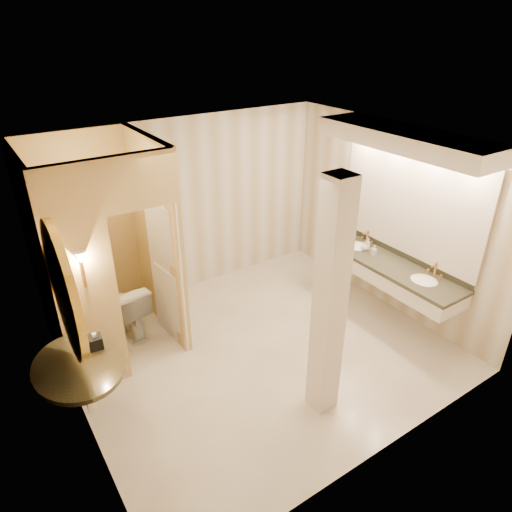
{
  "coord_description": "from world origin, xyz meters",
  "views": [
    {
      "loc": [
        -2.71,
        -3.96,
        3.89
      ],
      "look_at": [
        0.06,
        0.2,
        1.29
      ],
      "focal_mm": 32.0,
      "sensor_mm": 36.0,
      "label": 1
    }
  ],
  "objects": [
    {
      "name": "console_shelf",
      "position": [
        -2.21,
        -0.09,
        1.35
      ],
      "size": [
        1.09,
        1.09,
        2.0
      ],
      "color": "black",
      "rests_on": "floor"
    },
    {
      "name": "soap_bottle_c",
      "position": [
        1.98,
        0.12,
        0.97
      ],
      "size": [
        0.08,
        0.08,
        0.18
      ],
      "primitive_type": "imported",
      "rotation": [
        0.0,
        0.0,
        -0.2
      ],
      "color": "#C6B28C",
      "rests_on": "vanity"
    },
    {
      "name": "wall_front",
      "position": [
        0.0,
        -2.0,
        1.35
      ],
      "size": [
        4.5,
        0.02,
        2.7
      ],
      "primitive_type": "cube",
      "color": "beige",
      "rests_on": "floor"
    },
    {
      "name": "floor",
      "position": [
        0.0,
        0.0,
        0.0
      ],
      "size": [
        4.5,
        4.5,
        0.0
      ],
      "primitive_type": "plane",
      "color": "silver",
      "rests_on": "ground"
    },
    {
      "name": "soap_bottle_b",
      "position": [
        1.93,
        0.14,
        0.94
      ],
      "size": [
        0.1,
        0.1,
        0.13
      ],
      "primitive_type": "imported",
      "rotation": [
        0.0,
        0.0,
        -0.04
      ],
      "color": "silver",
      "rests_on": "vanity"
    },
    {
      "name": "wall_back",
      "position": [
        0.0,
        2.0,
        1.35
      ],
      "size": [
        4.5,
        0.02,
        2.7
      ],
      "primitive_type": "cube",
      "color": "beige",
      "rests_on": "floor"
    },
    {
      "name": "soap_bottle_a",
      "position": [
        1.93,
        -0.04,
        0.95
      ],
      "size": [
        0.08,
        0.08,
        0.15
      ],
      "primitive_type": "imported",
      "rotation": [
        0.0,
        0.0,
        -0.13
      ],
      "color": "beige",
      "rests_on": "vanity"
    },
    {
      "name": "pillar",
      "position": [
        0.04,
        -1.17,
        1.35
      ],
      "size": [
        0.26,
        0.26,
        2.7
      ],
      "primitive_type": "cube",
      "color": "silver",
      "rests_on": "floor"
    },
    {
      "name": "wall_right",
      "position": [
        2.25,
        0.0,
        1.35
      ],
      "size": [
        0.02,
        4.0,
        2.7
      ],
      "primitive_type": "cube",
      "color": "beige",
      "rests_on": "floor"
    },
    {
      "name": "wall_left",
      "position": [
        -2.25,
        0.0,
        1.35
      ],
      "size": [
        0.02,
        4.0,
        2.7
      ],
      "primitive_type": "cube",
      "color": "beige",
      "rests_on": "floor"
    },
    {
      "name": "vanity",
      "position": [
        1.98,
        -0.31,
        1.63
      ],
      "size": [
        0.75,
        2.44,
        2.09
      ],
      "color": "silver",
      "rests_on": "floor"
    },
    {
      "name": "toilet_closet",
      "position": [
        -1.11,
        0.97,
        1.39
      ],
      "size": [
        1.5,
        1.55,
        2.7
      ],
      "color": "tan",
      "rests_on": "floor"
    },
    {
      "name": "ceiling",
      "position": [
        0.0,
        0.0,
        2.7
      ],
      "size": [
        4.5,
        4.5,
        0.0
      ],
      "primitive_type": "plane",
      "rotation": [
        3.14,
        0.0,
        0.0
      ],
      "color": "white",
      "rests_on": "wall_back"
    },
    {
      "name": "wall_sconce",
      "position": [
        -1.93,
        0.43,
        1.73
      ],
      "size": [
        0.14,
        0.14,
        0.42
      ],
      "color": "#B8803B",
      "rests_on": "toilet_closet"
    },
    {
      "name": "toilet",
      "position": [
        -1.32,
        1.31,
        0.39
      ],
      "size": [
        0.53,
        0.82,
        0.78
      ],
      "primitive_type": "imported",
      "rotation": [
        0.0,
        0.0,
        3.27
      ],
      "color": "white",
      "rests_on": "floor"
    },
    {
      "name": "tissue_box",
      "position": [
        -2.01,
        0.07,
        0.94
      ],
      "size": [
        0.15,
        0.15,
        0.14
      ],
      "primitive_type": "cube",
      "rotation": [
        0.0,
        0.0,
        -0.12
      ],
      "color": "black",
      "rests_on": "console_shelf"
    }
  ]
}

